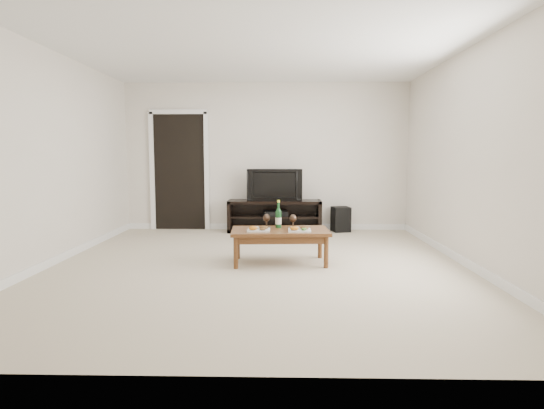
{
  "coord_description": "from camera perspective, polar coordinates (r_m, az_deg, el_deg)",
  "views": [
    {
      "loc": [
        0.3,
        -5.35,
        1.33
      ],
      "look_at": [
        0.16,
        0.44,
        0.7
      ],
      "focal_mm": 30.0,
      "sensor_mm": 36.0,
      "label": 1
    }
  ],
  "objects": [
    {
      "name": "floor",
      "position": [
        5.52,
        -1.77,
        -7.73
      ],
      "size": [
        5.5,
        5.5,
        0.0
      ],
      "primitive_type": "plane",
      "color": "beige",
      "rests_on": "ground"
    },
    {
      "name": "back_wall",
      "position": [
        8.13,
        -0.73,
        5.99
      ],
      "size": [
        5.0,
        0.04,
        2.6
      ],
      "primitive_type": "cube",
      "color": "silver",
      "rests_on": "ground"
    },
    {
      "name": "ceiling",
      "position": [
        5.51,
        -1.86,
        19.73
      ],
      "size": [
        5.0,
        5.5,
        0.04
      ],
      "primitive_type": "cube",
      "color": "white",
      "rests_on": "back_wall"
    },
    {
      "name": "doorway",
      "position": [
        8.3,
        -11.52,
        3.98
      ],
      "size": [
        0.9,
        0.02,
        2.05
      ],
      "primitive_type": "cube",
      "color": "black",
      "rests_on": "ground"
    },
    {
      "name": "media_console",
      "position": [
        7.92,
        0.33,
        -1.45
      ],
      "size": [
        1.62,
        0.45,
        0.55
      ],
      "primitive_type": "cube",
      "color": "black",
      "rests_on": "ground"
    },
    {
      "name": "television",
      "position": [
        7.87,
        0.33,
        2.51
      ],
      "size": [
        0.95,
        0.13,
        0.55
      ],
      "primitive_type": "imported",
      "rotation": [
        0.0,
        0.0,
        -0.01
      ],
      "color": "black",
      "rests_on": "media_console"
    },
    {
      "name": "av_receiver",
      "position": [
        7.9,
        0.46,
        -1.1
      ],
      "size": [
        0.43,
        0.34,
        0.08
      ],
      "primitive_type": "cube",
      "rotation": [
        0.0,
        0.0,
        0.11
      ],
      "color": "black",
      "rests_on": "media_console"
    },
    {
      "name": "subwoofer",
      "position": [
        8.03,
        8.62,
        -1.84
      ],
      "size": [
        0.34,
        0.34,
        0.43
      ],
      "primitive_type": "cube",
      "rotation": [
        0.0,
        0.0,
        0.2
      ],
      "color": "black",
      "rests_on": "ground"
    },
    {
      "name": "coffee_table",
      "position": [
        5.63,
        1.01,
        -5.27
      ],
      "size": [
        1.22,
        0.71,
        0.42
      ],
      "primitive_type": "cube",
      "rotation": [
        0.0,
        0.0,
        0.06
      ],
      "color": "#5C3119",
      "rests_on": "ground"
    },
    {
      "name": "plate_left",
      "position": [
        5.5,
        -1.68,
        -2.96
      ],
      "size": [
        0.27,
        0.27,
        0.07
      ],
      "primitive_type": "cube",
      "color": "white",
      "rests_on": "coffee_table"
    },
    {
      "name": "plate_right",
      "position": [
        5.49,
        3.47,
        -2.98
      ],
      "size": [
        0.27,
        0.27,
        0.07
      ],
      "primitive_type": "cube",
      "color": "white",
      "rests_on": "coffee_table"
    },
    {
      "name": "wine_bottle",
      "position": [
        5.71,
        0.81,
        -1.19
      ],
      "size": [
        0.07,
        0.07,
        0.35
      ],
      "primitive_type": "cylinder",
      "color": "#103D19",
      "rests_on": "coffee_table"
    },
    {
      "name": "goblet_left",
      "position": [
        5.76,
        -0.7,
        -2.02
      ],
      "size": [
        0.09,
        0.09,
        0.17
      ],
      "primitive_type": null,
      "color": "#36271D",
      "rests_on": "coffee_table"
    },
    {
      "name": "goblet_right",
      "position": [
        5.72,
        2.65,
        -2.09
      ],
      "size": [
        0.09,
        0.09,
        0.17
      ],
      "primitive_type": null,
      "color": "#36271D",
      "rests_on": "coffee_table"
    }
  ]
}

